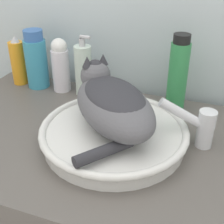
# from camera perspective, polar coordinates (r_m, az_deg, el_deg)

# --- Properties ---
(sink_basin) EXTENTS (0.39, 0.39, 0.05)m
(sink_basin) POSITION_cam_1_polar(r_m,az_deg,el_deg) (0.83, 0.35, -3.96)
(sink_basin) COLOR silver
(sink_basin) RESTS_ON vanity_counter
(cat) EXTENTS (0.33, 0.36, 0.15)m
(cat) POSITION_cam_1_polar(r_m,az_deg,el_deg) (0.79, 0.01, 1.86)
(cat) COLOR #56565B
(cat) RESTS_ON sink_basin
(faucet) EXTENTS (0.15, 0.07, 0.14)m
(faucet) POSITION_cam_1_polar(r_m,az_deg,el_deg) (0.83, 15.73, -2.27)
(faucet) COLOR silver
(faucet) RESTS_ON vanity_counter
(spray_bottle_trigger) EXTENTS (0.05, 0.05, 0.18)m
(spray_bottle_trigger) POSITION_cam_1_polar(r_m,az_deg,el_deg) (1.20, -16.79, 8.76)
(spray_bottle_trigger) COLOR orange
(spray_bottle_trigger) RESTS_ON vanity_counter
(mouthwash_bottle) EXTENTS (0.08, 0.08, 0.21)m
(mouthwash_bottle) POSITION_cam_1_polar(r_m,az_deg,el_deg) (1.15, -13.69, 9.19)
(mouthwash_bottle) COLOR teal
(mouthwash_bottle) RESTS_ON vanity_counter
(shampoo_bottle_tall) EXTENTS (0.06, 0.06, 0.24)m
(shampoo_bottle_tall) POSITION_cam_1_polar(r_m,az_deg,el_deg) (0.97, 11.95, 6.69)
(shampoo_bottle_tall) COLOR #338C4C
(shampoo_bottle_tall) RESTS_ON vanity_counter
(soap_pump_bottle) EXTENTS (0.06, 0.06, 0.21)m
(soap_pump_bottle) POSITION_cam_1_polar(r_m,az_deg,el_deg) (1.07, -5.25, 7.66)
(soap_pump_bottle) COLOR silver
(soap_pump_bottle) RESTS_ON vanity_counter
(lotion_bottle_white) EXTENTS (0.06, 0.06, 0.19)m
(lotion_bottle_white) POSITION_cam_1_polar(r_m,az_deg,el_deg) (1.10, -9.41, 8.45)
(lotion_bottle_white) COLOR silver
(lotion_bottle_white) RESTS_ON vanity_counter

